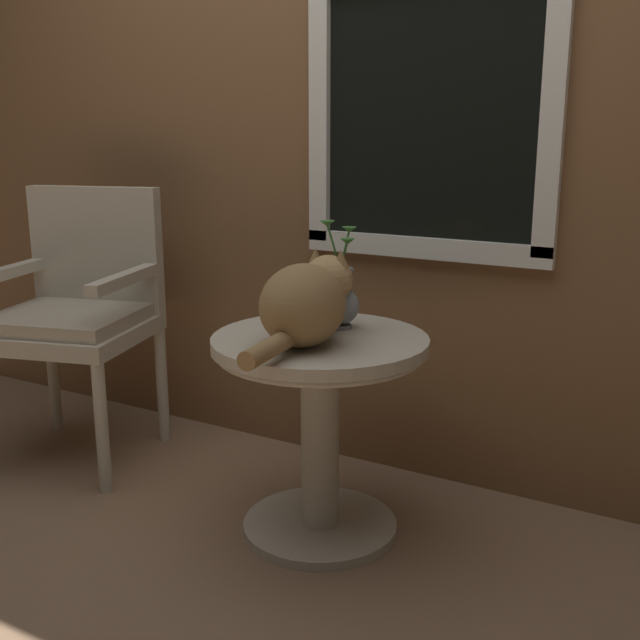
{
  "coord_description": "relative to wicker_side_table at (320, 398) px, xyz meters",
  "views": [
    {
      "loc": [
        1.34,
        -1.76,
        1.2
      ],
      "look_at": [
        0.27,
        0.1,
        0.67
      ],
      "focal_mm": 43.0,
      "sensor_mm": 36.0,
      "label": 1
    }
  ],
  "objects": [
    {
      "name": "pewter_vase_with_ivy",
      "position": [
        0.0,
        0.12,
        0.28
      ],
      "size": [
        0.11,
        0.12,
        0.33
      ],
      "color": "gray",
      "rests_on": "wicker_side_table"
    },
    {
      "name": "wicker_side_table",
      "position": [
        0.0,
        0.0,
        0.0
      ],
      "size": [
        0.64,
        0.64,
        0.62
      ],
      "color": "#B2A893",
      "rests_on": "ground_plane"
    },
    {
      "name": "wicker_chair",
      "position": [
        -1.08,
        0.09,
        0.14
      ],
      "size": [
        0.65,
        0.64,
        1.0
      ],
      "color": "#B2A893",
      "rests_on": "ground_plane"
    },
    {
      "name": "back_wall",
      "position": [
        -0.26,
        0.55,
        0.87
      ],
      "size": [
        4.0,
        0.07,
        2.6
      ],
      "color": "brown",
      "rests_on": "ground_plane"
    },
    {
      "name": "ground_plane",
      "position": [
        -0.27,
        -0.1,
        -0.43
      ],
      "size": [
        6.0,
        6.0,
        0.0
      ],
      "primitive_type": "plane",
      "color": "#7F6047"
    },
    {
      "name": "cat",
      "position": [
        0.0,
        -0.08,
        0.31
      ],
      "size": [
        0.26,
        0.58,
        0.25
      ],
      "color": "olive",
      "rests_on": "wicker_side_table"
    }
  ]
}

